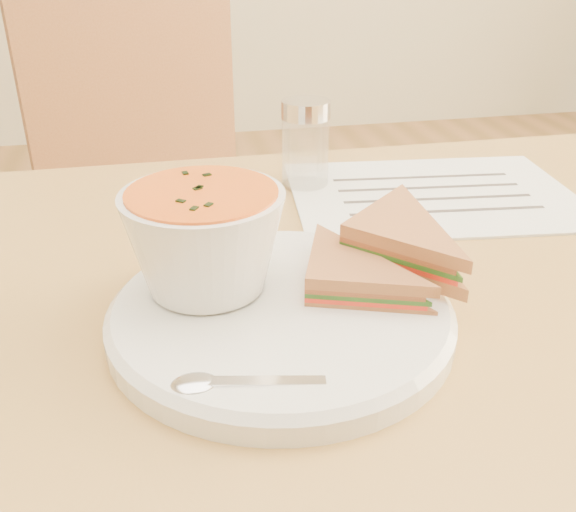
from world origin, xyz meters
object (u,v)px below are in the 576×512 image
object	(u,v)px
chair_far	(182,252)
soup_bowl	(205,246)
plate	(281,317)
condiment_shaker	(305,144)

from	to	relation	value
chair_far	soup_bowl	world-z (taller)	chair_far
chair_far	plate	bearing A→B (deg)	74.72
plate	soup_bowl	bearing A→B (deg)	147.96
soup_bowl	condiment_shaker	xyz separation A→B (m)	(0.14, 0.26, -0.01)
chair_far	condiment_shaker	distance (m)	0.54
plate	condiment_shaker	distance (m)	0.31
chair_far	condiment_shaker	size ratio (longest dim) A/B	9.20
plate	soup_bowl	distance (m)	0.08
soup_bowl	condiment_shaker	distance (m)	0.29
condiment_shaker	chair_far	bearing A→B (deg)	109.10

